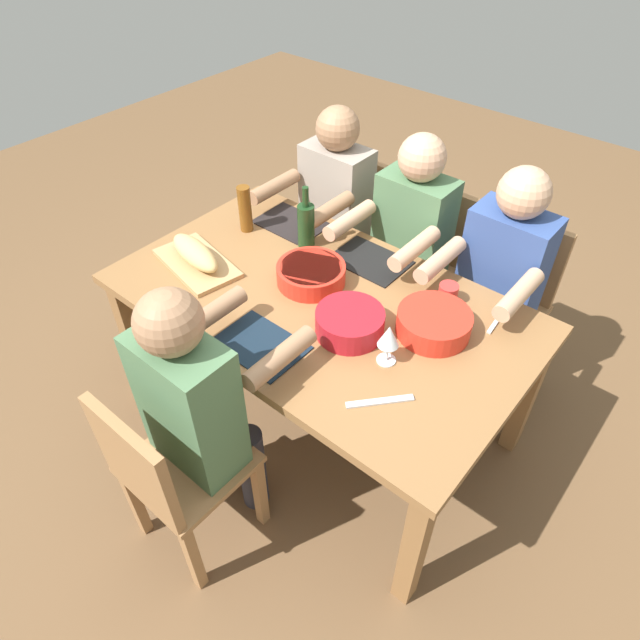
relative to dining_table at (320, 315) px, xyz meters
The scene contains 24 objects.
ground_plane 0.66m from the dining_table, ahead, with size 8.00×8.00×0.00m, color brown.
dining_table is the anchor object (origin of this frame).
chair_near_center 0.84m from the dining_table, 90.00° to the right, with size 0.40×0.40×0.85m.
diner_near_center 0.64m from the dining_table, 90.00° to the right, with size 0.41×0.53×1.20m.
chair_far_right 0.96m from the dining_table, 60.58° to the left, with size 0.40×0.40×0.85m.
diner_far_right 0.79m from the dining_table, 54.01° to the left, with size 0.41×0.53×1.20m.
chair_far_center 0.84m from the dining_table, 90.00° to the left, with size 0.40×0.40×0.85m.
diner_far_center 0.64m from the dining_table, 90.00° to the left, with size 0.41×0.53×1.20m.
chair_far_left 0.96m from the dining_table, 119.42° to the left, with size 0.40×0.40×0.85m.
diner_far_left 0.79m from the dining_table, 125.99° to the left, with size 0.41×0.53×1.20m.
serving_bowl_pasta 0.18m from the dining_table, 147.68° to the left, with size 0.29×0.29×0.08m.
serving_bowl_salad 0.48m from the dining_table, 16.05° to the left, with size 0.28×0.28×0.09m.
serving_bowl_greens 0.26m from the dining_table, 19.60° to the right, with size 0.26×0.26×0.09m.
cutting_board 0.59m from the dining_table, 163.44° to the right, with size 0.40×0.22×0.02m, color tan.
bread_loaf 0.60m from the dining_table, 163.44° to the right, with size 0.32×0.11×0.09m, color tan.
wine_bottle 0.43m from the dining_table, 139.15° to the left, with size 0.08×0.08×0.29m.
beer_bottle 0.64m from the dining_table, 163.93° to the left, with size 0.06×0.06×0.22m, color brown.
wine_glass 0.46m from the dining_table, 14.97° to the right, with size 0.08×0.08×0.17m.
placemat_near_center 0.35m from the dining_table, 90.00° to the right, with size 0.32×0.23×0.01m, color #142333.
cup_far_right 0.52m from the dining_table, 38.54° to the left, with size 0.08×0.08×0.08m, color red.
fork_far_right 0.70m from the dining_table, 29.39° to the left, with size 0.02×0.17×0.01m, color silver.
placemat_far_center 0.35m from the dining_table, 90.00° to the left, with size 0.32×0.23×0.01m, color black.
placemat_far_left 0.58m from the dining_table, 143.75° to the left, with size 0.32×0.23×0.01m, color black.
carving_knife 0.57m from the dining_table, 29.31° to the right, with size 0.23×0.02×0.01m, color silver.
Camera 1 is at (1.10, -1.30, 2.18)m, focal length 31.23 mm.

